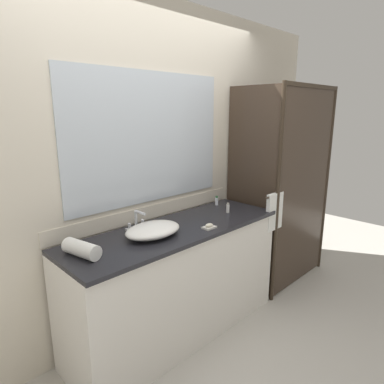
# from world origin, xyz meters

# --- Properties ---
(ground_plane) EXTENTS (8.00, 8.00, 0.00)m
(ground_plane) POSITION_xyz_m (0.00, 0.00, 0.00)
(ground_plane) COLOR #B7B2A8
(wall_back_with_mirror) EXTENTS (4.40, 0.06, 2.60)m
(wall_back_with_mirror) POSITION_xyz_m (0.00, 0.34, 1.31)
(wall_back_with_mirror) COLOR beige
(wall_back_with_mirror) RESTS_ON ground_plane
(vanity_cabinet) EXTENTS (1.80, 0.58, 0.90)m
(vanity_cabinet) POSITION_xyz_m (0.00, 0.01, 0.45)
(vanity_cabinet) COLOR silver
(vanity_cabinet) RESTS_ON ground_plane
(shower_enclosure) EXTENTS (1.20, 0.59, 2.00)m
(shower_enclosure) POSITION_xyz_m (1.27, -0.19, 1.02)
(shower_enclosure) COLOR #2D2319
(shower_enclosure) RESTS_ON ground_plane
(sink_basin) EXTENTS (0.42, 0.30, 0.09)m
(sink_basin) POSITION_xyz_m (-0.24, -0.01, 0.94)
(sink_basin) COLOR white
(sink_basin) RESTS_ON vanity_cabinet
(faucet) EXTENTS (0.17, 0.14, 0.15)m
(faucet) POSITION_xyz_m (-0.24, 0.19, 0.95)
(faucet) COLOR silver
(faucet) RESTS_ON vanity_cabinet
(soap_dish) EXTENTS (0.10, 0.07, 0.04)m
(soap_dish) POSITION_xyz_m (0.16, -0.18, 0.91)
(soap_dish) COLOR silver
(soap_dish) RESTS_ON vanity_cabinet
(amenity_bottle_conditioner) EXTENTS (0.03, 0.03, 0.09)m
(amenity_bottle_conditioner) POSITION_xyz_m (0.56, -0.02, 0.94)
(amenity_bottle_conditioner) COLOR white
(amenity_bottle_conditioner) RESTS_ON vanity_cabinet
(amenity_bottle_body_wash) EXTENTS (0.03, 0.03, 0.08)m
(amenity_bottle_body_wash) POSITION_xyz_m (0.68, 0.21, 0.94)
(amenity_bottle_body_wash) COLOR silver
(amenity_bottle_body_wash) RESTS_ON vanity_cabinet
(rolled_towel_near_edge) EXTENTS (0.15, 0.27, 0.10)m
(rolled_towel_near_edge) POSITION_xyz_m (-0.76, 0.03, 0.95)
(rolled_towel_near_edge) COLOR white
(rolled_towel_near_edge) RESTS_ON vanity_cabinet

